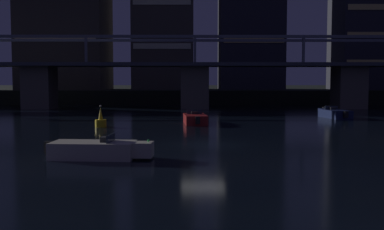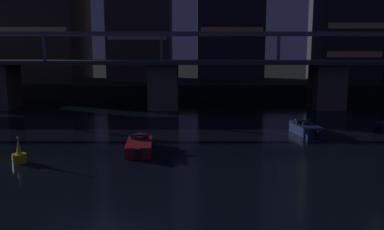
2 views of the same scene
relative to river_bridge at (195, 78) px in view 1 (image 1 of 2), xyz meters
The scene contains 8 objects.
ground_plane 35.26m from the river_bridge, 90.00° to the right, with size 400.00×400.00×0.00m, color black.
far_riverbank 48.10m from the river_bridge, 90.00° to the left, with size 240.00×80.00×2.20m, color black.
river_bridge is the anchor object (origin of this frame).
tower_east_tall 34.54m from the river_bridge, 31.05° to the left, with size 9.25×9.69×22.33m.
speedboat_near_center 21.03m from the river_bridge, 48.77° to the right, with size 2.40×5.23×1.16m.
speedboat_mid_left 22.05m from the river_bridge, 90.72° to the right, with size 2.09×5.23×1.16m.
speedboat_mid_center 40.13m from the river_bridge, 97.43° to the right, with size 5.23×2.09×1.16m.
channel_buoy 26.12m from the river_bridge, 107.60° to the right, with size 0.90×0.90×1.76m.
Camera 1 is at (-0.86, -26.61, 3.71)m, focal length 43.63 mm.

